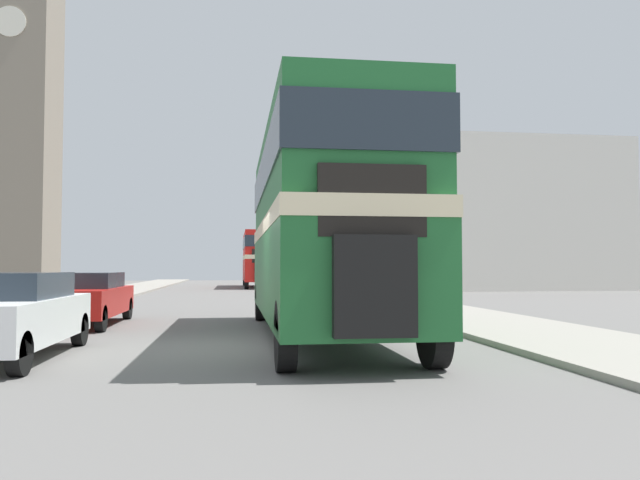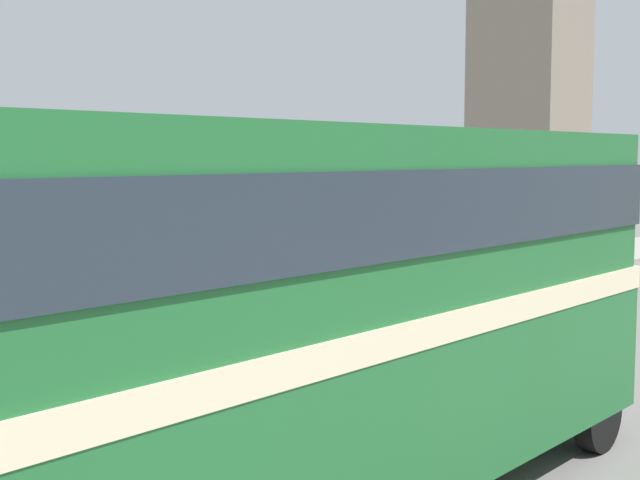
% 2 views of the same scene
% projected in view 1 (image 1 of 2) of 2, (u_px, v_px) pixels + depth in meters
% --- Properties ---
extents(ground_plane, '(120.00, 120.00, 0.00)m').
position_uv_depth(ground_plane, '(230.00, 348.00, 11.83)').
color(ground_plane, slate).
extents(sidewalk_right, '(3.50, 120.00, 0.12)m').
position_uv_depth(sidewalk_right, '(563.00, 339.00, 12.75)').
color(sidewalk_right, gray).
rests_on(sidewalk_right, ground_plane).
extents(double_decker_bus, '(2.56, 10.91, 4.44)m').
position_uv_depth(double_decker_bus, '(320.00, 218.00, 13.81)').
color(double_decker_bus, '#1E602D').
rests_on(double_decker_bus, ground_plane).
extents(bus_distant, '(2.40, 10.30, 4.08)m').
position_uv_depth(bus_distant, '(260.00, 255.00, 47.01)').
color(bus_distant, red).
rests_on(bus_distant, ground_plane).
extents(car_parked_near, '(1.81, 4.35, 1.44)m').
position_uv_depth(car_parked_near, '(5.00, 314.00, 10.41)').
color(car_parked_near, white).
rests_on(car_parked_near, ground_plane).
extents(car_parked_mid, '(1.83, 4.58, 1.39)m').
position_uv_depth(car_parked_mid, '(84.00, 297.00, 16.44)').
color(car_parked_mid, red).
rests_on(car_parked_mid, ground_plane).
extents(pedestrian_walking, '(0.32, 0.32, 1.57)m').
position_uv_depth(pedestrian_walking, '(418.00, 282.00, 21.07)').
color(pedestrian_walking, '#282833').
rests_on(pedestrian_walking, sidewalk_right).
extents(bicycle_on_pavement, '(0.05, 1.76, 0.78)m').
position_uv_depth(bicycle_on_pavement, '(401.00, 292.00, 26.26)').
color(bicycle_on_pavement, black).
rests_on(bicycle_on_pavement, sidewalk_right).
extents(church_tower, '(6.05, 6.05, 36.53)m').
position_uv_depth(church_tower, '(21.00, 73.00, 54.80)').
color(church_tower, gray).
rests_on(church_tower, ground_plane).
extents(shop_building_block, '(15.84, 10.01, 10.03)m').
position_uv_depth(shop_building_block, '(492.00, 218.00, 44.16)').
color(shop_building_block, silver).
rests_on(shop_building_block, ground_plane).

